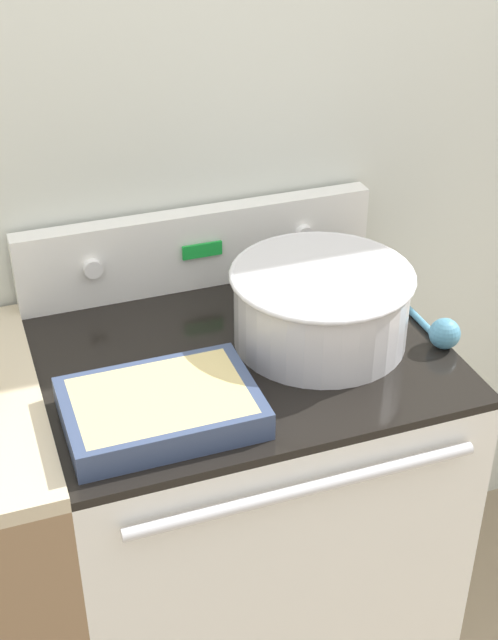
% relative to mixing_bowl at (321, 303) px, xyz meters
% --- Properties ---
extents(kitchen_wall, '(8.00, 0.05, 2.50)m').
position_rel_mixing_bowl_xyz_m(kitchen_wall, '(-0.16, 0.37, 0.20)').
color(kitchen_wall, silver).
rests_on(kitchen_wall, ground_plane).
extents(stove_range, '(0.81, 0.67, 0.96)m').
position_rel_mixing_bowl_xyz_m(stove_range, '(-0.16, 0.01, -0.57)').
color(stove_range, white).
rests_on(stove_range, ground_plane).
extents(control_panel, '(0.81, 0.07, 0.18)m').
position_rel_mixing_bowl_xyz_m(control_panel, '(-0.16, 0.31, 0.00)').
color(control_panel, white).
rests_on(control_panel, stove_range).
extents(mixing_bowl, '(0.37, 0.37, 0.16)m').
position_rel_mixing_bowl_xyz_m(mixing_bowl, '(0.00, 0.00, 0.00)').
color(mixing_bowl, silver).
rests_on(mixing_bowl, stove_range).
extents(casserole_dish, '(0.34, 0.24, 0.05)m').
position_rel_mixing_bowl_xyz_m(casserole_dish, '(-0.37, -0.15, -0.06)').
color(casserole_dish, '#38476B').
rests_on(casserole_dish, stove_range).
extents(ladle, '(0.06, 0.32, 0.06)m').
position_rel_mixing_bowl_xyz_m(ladle, '(0.23, -0.08, -0.06)').
color(ladle, teal).
rests_on(ladle, stove_range).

